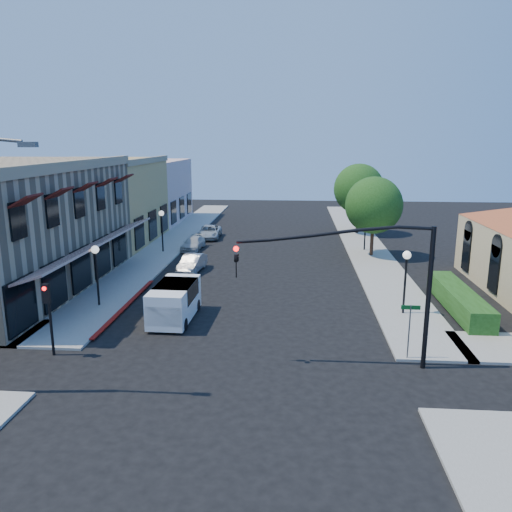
# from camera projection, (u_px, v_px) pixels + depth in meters

# --- Properties ---
(ground) EXTENTS (120.00, 120.00, 0.00)m
(ground) POSITION_uv_depth(u_px,v_px,m) (228.00, 377.00, 20.02)
(ground) COLOR black
(ground) RESTS_ON ground
(sidewalk_left) EXTENTS (3.50, 50.00, 0.12)m
(sidewalk_left) POSITION_uv_depth(u_px,v_px,m) (174.00, 240.00, 46.89)
(sidewalk_left) COLOR gray
(sidewalk_left) RESTS_ON ground
(sidewalk_right) EXTENTS (3.50, 50.00, 0.12)m
(sidewalk_right) POSITION_uv_depth(u_px,v_px,m) (363.00, 243.00, 45.54)
(sidewalk_right) COLOR gray
(sidewalk_right) RESTS_ON ground
(curb_red_strip) EXTENTS (0.25, 10.00, 0.06)m
(curb_red_strip) POSITION_uv_depth(u_px,v_px,m) (127.00, 308.00, 28.32)
(curb_red_strip) COLOR maroon
(curb_red_strip) RESTS_ON ground
(corner_brick_building) EXTENTS (11.77, 18.20, 8.10)m
(corner_brick_building) POSITION_uv_depth(u_px,v_px,m) (5.00, 227.00, 30.98)
(corner_brick_building) COLOR tan
(corner_brick_building) RESTS_ON ground
(yellow_stucco_building) EXTENTS (10.00, 12.00, 7.60)m
(yellow_stucco_building) POSITION_uv_depth(u_px,v_px,m) (98.00, 201.00, 45.59)
(yellow_stucco_building) COLOR tan
(yellow_stucco_building) RESTS_ON ground
(pink_stucco_building) EXTENTS (10.00, 12.00, 7.00)m
(pink_stucco_building) POSITION_uv_depth(u_px,v_px,m) (138.00, 191.00, 57.30)
(pink_stucco_building) COLOR #D1A39E
(pink_stucco_building) RESTS_ON ground
(hedge) EXTENTS (1.40, 8.00, 1.10)m
(hedge) POSITION_uv_depth(u_px,v_px,m) (457.00, 310.00, 27.86)
(hedge) COLOR #1D4513
(hedge) RESTS_ON ground
(street_tree_a) EXTENTS (4.56, 4.56, 6.48)m
(street_tree_a) POSITION_uv_depth(u_px,v_px,m) (374.00, 205.00, 39.74)
(street_tree_a) COLOR #341F14
(street_tree_a) RESTS_ON ground
(street_tree_b) EXTENTS (4.94, 4.94, 7.02)m
(street_tree_b) POSITION_uv_depth(u_px,v_px,m) (359.00, 189.00, 49.37)
(street_tree_b) COLOR #341F14
(street_tree_b) RESTS_ON ground
(signal_mast_arm) EXTENTS (8.01, 0.39, 6.00)m
(signal_mast_arm) POSITION_uv_depth(u_px,v_px,m) (376.00, 272.00, 20.09)
(signal_mast_arm) COLOR black
(signal_mast_arm) RESTS_ON ground
(secondary_signal) EXTENTS (0.28, 0.42, 3.32)m
(secondary_signal) POSITION_uv_depth(u_px,v_px,m) (48.00, 306.00, 21.48)
(secondary_signal) COLOR black
(secondary_signal) RESTS_ON ground
(street_name_sign) EXTENTS (0.80, 0.06, 2.50)m
(street_name_sign) POSITION_uv_depth(u_px,v_px,m) (410.00, 323.00, 21.19)
(street_name_sign) COLOR #595B5E
(street_name_sign) RESTS_ON ground
(lamppost_left_near) EXTENTS (0.44, 0.44, 3.57)m
(lamppost_left_near) POSITION_uv_depth(u_px,v_px,m) (96.00, 260.00, 27.82)
(lamppost_left_near) COLOR black
(lamppost_left_near) RESTS_ON ground
(lamppost_left_far) EXTENTS (0.44, 0.44, 3.57)m
(lamppost_left_far) POSITION_uv_depth(u_px,v_px,m) (162.00, 221.00, 41.41)
(lamppost_left_far) COLOR black
(lamppost_left_far) RESTS_ON ground
(lamppost_right_near) EXTENTS (0.44, 0.44, 3.57)m
(lamppost_right_near) POSITION_uv_depth(u_px,v_px,m) (406.00, 266.00, 26.51)
(lamppost_right_near) COLOR black
(lamppost_right_near) RESTS_ON ground
(lamppost_right_far) EXTENTS (0.44, 0.44, 3.57)m
(lamppost_right_far) POSITION_uv_depth(u_px,v_px,m) (366.00, 219.00, 42.04)
(lamppost_right_far) COLOR black
(lamppost_right_far) RESTS_ON ground
(white_van) EXTENTS (2.02, 4.40, 1.93)m
(white_van) POSITION_uv_depth(u_px,v_px,m) (174.00, 300.00, 26.11)
(white_van) COLOR white
(white_van) RESTS_ON ground
(parked_car_a) EXTENTS (1.58, 3.56, 1.19)m
(parked_car_a) POSITION_uv_depth(u_px,v_px,m) (171.00, 283.00, 31.02)
(parked_car_a) COLOR black
(parked_car_a) RESTS_ON ground
(parked_car_b) EXTENTS (1.64, 3.78, 1.21)m
(parked_car_b) POSITION_uv_depth(u_px,v_px,m) (192.00, 263.00, 35.98)
(parked_car_b) COLOR #A3A4A8
(parked_car_b) RESTS_ON ground
(parked_car_c) EXTENTS (1.78, 3.81, 1.07)m
(parked_car_c) POSITION_uv_depth(u_px,v_px,m) (193.00, 243.00, 43.14)
(parked_car_c) COLOR #B9B9B7
(parked_car_c) RESTS_ON ground
(parked_car_d) EXTENTS (2.16, 4.44, 1.21)m
(parked_car_d) POSITION_uv_depth(u_px,v_px,m) (209.00, 232.00, 48.08)
(parked_car_d) COLOR #BBBFC1
(parked_car_d) RESTS_ON ground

